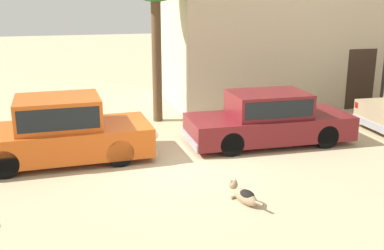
# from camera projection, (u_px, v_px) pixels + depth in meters

# --- Properties ---
(ground_plane) EXTENTS (80.00, 80.00, 0.00)m
(ground_plane) POSITION_uv_depth(u_px,v_px,m) (176.00, 165.00, 10.86)
(ground_plane) COLOR tan
(parked_sedan_nearest) EXTENTS (4.40, 1.94, 1.57)m
(parked_sedan_nearest) POSITION_uv_depth(u_px,v_px,m) (61.00, 130.00, 11.00)
(parked_sedan_nearest) COLOR #D15619
(parked_sedan_nearest) RESTS_ON ground_plane
(parked_sedan_second) EXTENTS (4.56, 1.83, 1.41)m
(parked_sedan_second) POSITION_uv_depth(u_px,v_px,m) (269.00, 118.00, 12.33)
(parked_sedan_second) COLOR maroon
(parked_sedan_second) RESTS_ON ground_plane
(stray_dog_spotted) EXTENTS (0.40, 1.06, 0.37)m
(stray_dog_spotted) POSITION_uv_depth(u_px,v_px,m) (244.00, 195.00, 8.84)
(stray_dog_spotted) COLOR #997F60
(stray_dog_spotted) RESTS_ON ground_plane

